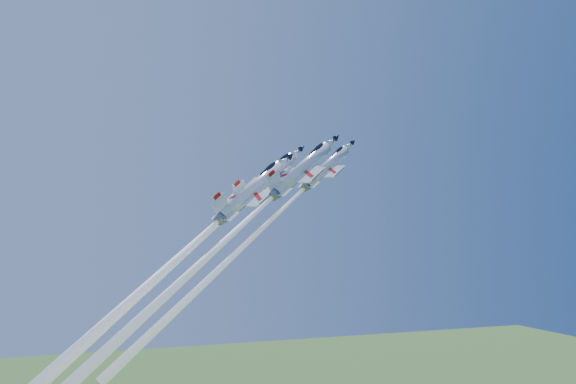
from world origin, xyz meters
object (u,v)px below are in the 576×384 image
object	(u,v)px
jet_slot	(161,273)
jet_lead	(250,240)
jet_right	(216,249)
jet_left	(185,254)

from	to	relation	value
jet_slot	jet_lead	bearing A→B (deg)	83.82
jet_lead	jet_right	xyz separation A→B (m)	(-7.16, -6.25, -1.21)
jet_right	jet_slot	bearing A→B (deg)	-132.91
jet_right	jet_slot	xyz separation A→B (m)	(-7.46, 3.90, -3.58)
jet_lead	jet_slot	size ratio (longest dim) A/B	0.91
jet_left	jet_slot	xyz separation A→B (m)	(-4.68, -5.71, -2.52)
jet_lead	jet_right	world-z (taller)	jet_lead
jet_right	jet_slot	size ratio (longest dim) A/B	0.96
jet_lead	jet_left	size ratio (longest dim) A/B	0.92
jet_left	jet_slot	bearing A→B (deg)	-54.65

